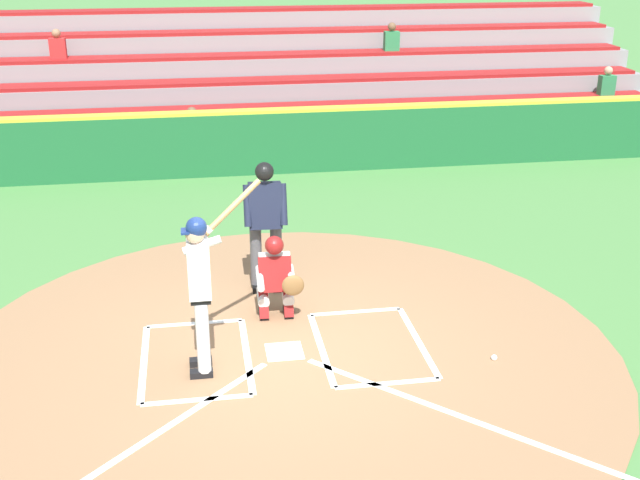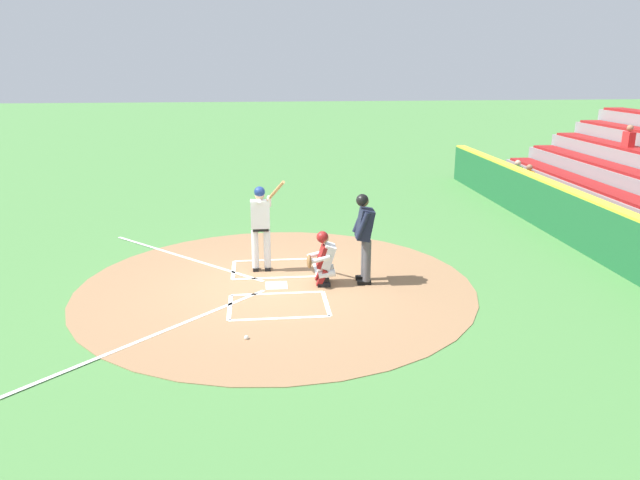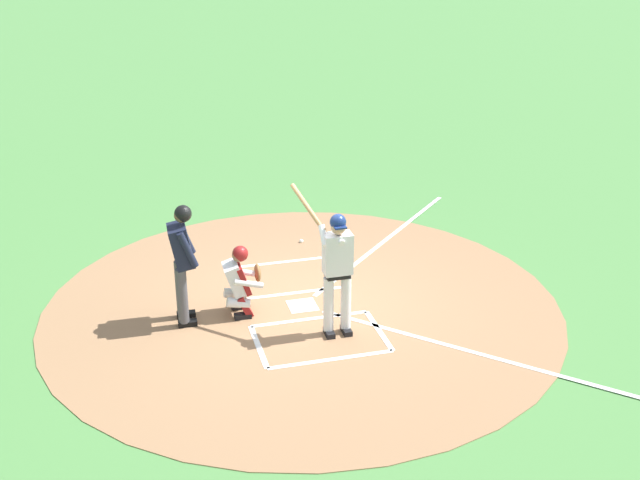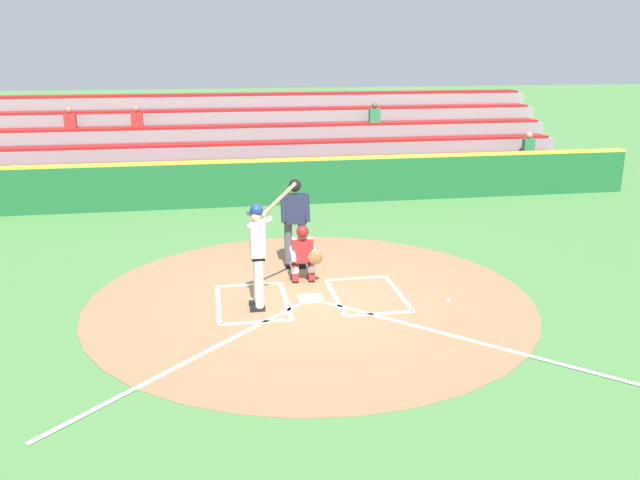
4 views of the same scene
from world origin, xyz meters
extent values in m
plane|color=#4C8442|center=(0.00, 0.00, 0.00)|extent=(120.00, 120.00, 0.00)
cylinder|color=#99704C|center=(0.00, 0.00, 0.01)|extent=(8.00, 8.00, 0.01)
cube|color=white|center=(0.00, 0.00, 0.01)|extent=(0.44, 0.44, 0.01)
cube|color=white|center=(-1.05, -0.90, 0.01)|extent=(1.20, 0.08, 0.01)
cube|color=white|center=(-1.05, 0.90, 0.01)|extent=(1.20, 0.08, 0.01)
cube|color=white|center=(-0.45, 0.00, 0.01)|extent=(0.08, 1.80, 0.01)
cube|color=white|center=(-1.65, 0.00, 0.01)|extent=(0.08, 1.80, 0.01)
cube|color=white|center=(1.05, -0.90, 0.01)|extent=(1.20, 0.08, 0.01)
cube|color=white|center=(1.05, 0.90, 0.01)|extent=(1.20, 0.08, 0.01)
cube|color=white|center=(0.45, 0.00, 0.01)|extent=(0.08, 1.80, 0.01)
cube|color=white|center=(1.65, 0.00, 0.01)|extent=(0.08, 1.80, 0.01)
cube|color=white|center=(2.10, 2.10, 0.01)|extent=(3.73, 3.73, 0.01)
cube|color=white|center=(-2.10, 2.10, 0.01)|extent=(3.73, 3.73, 0.01)
cylinder|color=white|center=(0.95, 0.42, 0.50)|extent=(0.15, 0.15, 0.84)
cube|color=black|center=(0.99, 0.42, 0.04)|extent=(0.26, 0.12, 0.09)
cylinder|color=white|center=(0.95, 0.16, 0.50)|extent=(0.15, 0.15, 0.84)
cube|color=black|center=(0.99, 0.16, 0.04)|extent=(0.26, 0.12, 0.09)
cube|color=black|center=(0.95, 0.29, 0.97)|extent=(0.22, 0.34, 0.10)
cube|color=white|center=(0.95, 0.29, 1.28)|extent=(0.24, 0.40, 0.60)
sphere|color=tan|center=(0.97, 0.29, 1.69)|extent=(0.21, 0.21, 0.21)
sphere|color=navy|center=(0.95, 0.29, 1.76)|extent=(0.23, 0.23, 0.23)
cube|color=navy|center=(1.06, 0.29, 1.73)|extent=(0.11, 0.17, 0.02)
cylinder|color=white|center=(0.90, 0.30, 1.56)|extent=(0.43, 0.09, 0.21)
cylinder|color=white|center=(0.90, 0.09, 1.56)|extent=(0.27, 0.09, 0.29)
cylinder|color=#AD7F4C|center=(0.54, -0.04, 1.86)|extent=(0.68, 0.37, 0.53)
cylinder|color=#AD7F4C|center=(0.85, 0.10, 1.62)|extent=(0.10, 0.10, 0.08)
cube|color=black|center=(-0.16, -0.96, 0.04)|extent=(0.13, 0.26, 0.09)
cube|color=maroon|center=(-0.16, -0.92, 0.20)|extent=(0.13, 0.25, 0.37)
cylinder|color=silver|center=(-0.17, -1.02, 0.28)|extent=(0.16, 0.36, 0.21)
cube|color=black|center=(0.16, -0.96, 0.04)|extent=(0.13, 0.26, 0.09)
cube|color=maroon|center=(0.16, -0.92, 0.20)|extent=(0.13, 0.25, 0.37)
cylinder|color=silver|center=(0.15, -1.02, 0.28)|extent=(0.16, 0.36, 0.21)
cube|color=silver|center=(-0.01, -1.03, 0.62)|extent=(0.41, 0.37, 0.52)
cube|color=maroon|center=(0.00, -0.92, 0.62)|extent=(0.43, 0.23, 0.46)
sphere|color=#9E7051|center=(0.00, -0.96, 0.99)|extent=(0.21, 0.21, 0.21)
sphere|color=maroon|center=(0.00, -0.94, 1.01)|extent=(0.24, 0.24, 0.24)
cylinder|color=silver|center=(-0.20, -0.85, 0.60)|extent=(0.10, 0.45, 0.20)
cylinder|color=silver|center=(0.20, -0.87, 0.60)|extent=(0.10, 0.45, 0.20)
ellipsoid|color=brown|center=(-0.20, -0.65, 0.57)|extent=(0.28, 0.11, 0.28)
cylinder|color=#4C4C51|center=(-0.11, -1.84, 0.51)|extent=(0.16, 0.16, 0.86)
cube|color=black|center=(-0.11, -1.79, 0.04)|extent=(0.14, 0.28, 0.09)
cylinder|color=#4C4C51|center=(0.17, -1.85, 0.51)|extent=(0.16, 0.16, 0.86)
cube|color=black|center=(0.17, -1.80, 0.04)|extent=(0.14, 0.28, 0.09)
cube|color=#191E33|center=(0.03, -1.80, 1.25)|extent=(0.45, 0.38, 0.66)
sphere|color=brown|center=(0.03, -1.76, 1.72)|extent=(0.22, 0.22, 0.22)
sphere|color=black|center=(0.03, -1.74, 1.74)|extent=(0.25, 0.25, 0.25)
cylinder|color=#191E33|center=(-0.21, -1.71, 1.28)|extent=(0.11, 0.29, 0.56)
cylinder|color=#191E33|center=(0.27, -1.73, 1.28)|extent=(0.11, 0.29, 0.56)
sphere|color=white|center=(-2.41, 0.58, 0.04)|extent=(0.07, 0.07, 0.07)
cube|color=#1E6033|center=(0.00, -7.50, 0.62)|extent=(22.00, 0.36, 1.25)
cube|color=yellow|center=(0.00, -7.50, 1.28)|extent=(22.00, 0.32, 0.06)
cube|color=gray|center=(0.00, -8.53, 0.23)|extent=(20.00, 0.85, 0.45)
cube|color=maroon|center=(0.00, -8.53, 0.49)|extent=(19.60, 0.72, 0.08)
cube|color=gray|center=(0.00, -9.38, 0.45)|extent=(20.00, 0.85, 0.90)
cube|color=maroon|center=(0.00, -9.38, 0.94)|extent=(19.60, 0.72, 0.08)
cube|color=gray|center=(0.00, -10.22, 0.68)|extent=(20.00, 0.85, 1.35)
cube|color=maroon|center=(0.00, -10.22, 1.39)|extent=(19.60, 0.72, 0.08)
cube|color=gray|center=(0.00, -11.07, 0.90)|extent=(20.00, 0.85, 1.80)
cube|color=maroon|center=(0.00, -11.07, 1.84)|extent=(19.60, 0.72, 0.08)
cube|color=gray|center=(0.00, -11.92, 1.12)|extent=(20.00, 0.85, 2.25)
cube|color=maroon|center=(0.00, -11.92, 2.29)|extent=(19.60, 0.72, 0.08)
cube|color=gray|center=(0.00, -12.77, 1.35)|extent=(20.00, 0.85, 2.70)
cube|color=maroon|center=(0.00, -12.77, 2.74)|extent=(19.60, 0.72, 0.08)
cube|color=#2D844C|center=(-8.80, -9.32, 1.21)|extent=(0.36, 0.22, 0.46)
sphere|color=tan|center=(-8.80, -9.32, 1.55)|extent=(0.20, 0.20, 0.20)
cube|color=#2D844C|center=(-3.96, -11.02, 2.11)|extent=(0.36, 0.22, 0.46)
sphere|color=brown|center=(-3.96, -11.02, 2.45)|extent=(0.20, 0.20, 0.20)
cube|color=#284C9E|center=(0.93, -8.47, 0.76)|extent=(0.36, 0.22, 0.46)
sphere|color=brown|center=(0.93, -8.47, 1.10)|extent=(0.20, 0.20, 0.20)
cube|color=red|center=(3.86, -11.02, 2.11)|extent=(0.36, 0.22, 0.46)
sphere|color=#9E7051|center=(3.86, -11.02, 2.45)|extent=(0.20, 0.20, 0.20)
cube|color=red|center=(5.91, -11.02, 2.11)|extent=(0.36, 0.22, 0.46)
sphere|color=#9E7051|center=(5.91, -11.02, 2.45)|extent=(0.20, 0.20, 0.20)
cube|color=orange|center=(7.02, -8.47, 0.76)|extent=(0.36, 0.22, 0.46)
sphere|color=#9E7051|center=(7.02, -8.47, 1.10)|extent=(0.20, 0.20, 0.20)
camera|label=1|loc=(0.93, 8.46, 4.79)|focal=45.37mm
camera|label=2|loc=(-11.45, 0.32, 4.37)|focal=33.67mm
camera|label=3|loc=(11.11, -2.70, 6.06)|focal=46.56mm
camera|label=4|loc=(1.74, 11.04, 4.43)|focal=37.12mm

